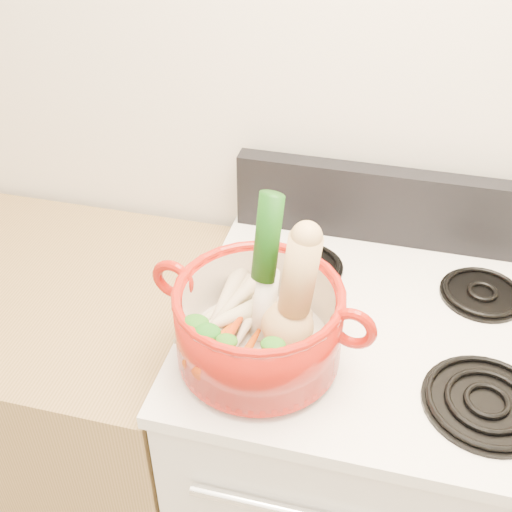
% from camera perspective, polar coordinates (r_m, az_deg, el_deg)
% --- Properties ---
extents(wall_back, '(3.50, 0.02, 2.60)m').
position_cam_1_polar(wall_back, '(1.42, 14.37, 14.11)').
color(wall_back, silver).
rests_on(wall_back, floor).
extents(stove_body, '(0.76, 0.65, 0.92)m').
position_cam_1_polar(stove_body, '(1.68, 9.23, -18.31)').
color(stove_body, silver).
rests_on(stove_body, floor).
extents(cooktop, '(0.78, 0.67, 0.03)m').
position_cam_1_polar(cooktop, '(1.32, 11.25, -6.51)').
color(cooktop, white).
rests_on(cooktop, stove_body).
extents(control_backsplash, '(0.76, 0.05, 0.18)m').
position_cam_1_polar(control_backsplash, '(1.49, 12.77, 4.22)').
color(control_backsplash, black).
rests_on(control_backsplash, cooktop).
extents(burner_front_left, '(0.22, 0.22, 0.02)m').
position_cam_1_polar(burner_front_left, '(1.20, 1.56, -9.40)').
color(burner_front_left, black).
rests_on(burner_front_left, cooktop).
extents(burner_front_right, '(0.22, 0.22, 0.02)m').
position_cam_1_polar(burner_front_right, '(1.21, 19.83, -12.08)').
color(burner_front_right, black).
rests_on(burner_front_right, cooktop).
extents(burner_back_left, '(0.17, 0.17, 0.02)m').
position_cam_1_polar(burner_back_left, '(1.42, 4.28, -0.81)').
color(burner_back_left, black).
rests_on(burner_back_left, cooktop).
extents(burner_back_right, '(0.17, 0.17, 0.02)m').
position_cam_1_polar(burner_back_right, '(1.43, 19.47, -3.08)').
color(burner_back_right, black).
rests_on(burner_back_right, cooktop).
extents(dutch_oven, '(0.34, 0.34, 0.15)m').
position_cam_1_polar(dutch_oven, '(1.15, 0.25, -6.05)').
color(dutch_oven, '#9D140A').
rests_on(dutch_oven, burner_front_left).
extents(pot_handle_left, '(0.09, 0.03, 0.08)m').
position_cam_1_polar(pot_handle_left, '(1.18, -7.39, -2.06)').
color(pot_handle_left, '#9D140A').
rests_on(pot_handle_left, dutch_oven).
extents(pot_handle_right, '(0.09, 0.03, 0.08)m').
position_cam_1_polar(pot_handle_right, '(1.08, 8.61, -6.39)').
color(pot_handle_right, '#9D140A').
rests_on(pot_handle_right, dutch_oven).
extents(squash, '(0.14, 0.13, 0.25)m').
position_cam_1_polar(squash, '(1.10, 2.92, -3.15)').
color(squash, tan).
rests_on(squash, dutch_oven).
extents(leek, '(0.07, 0.11, 0.30)m').
position_cam_1_polar(leek, '(1.11, 0.81, -1.13)').
color(leek, white).
rests_on(leek, dutch_oven).
extents(ginger, '(0.08, 0.06, 0.04)m').
position_cam_1_polar(ginger, '(1.21, 2.77, -5.16)').
color(ginger, tan).
rests_on(ginger, dutch_oven).
extents(parsnip_0, '(0.08, 0.23, 0.06)m').
position_cam_1_polar(parsnip_0, '(1.19, -2.93, -5.71)').
color(parsnip_0, beige).
rests_on(parsnip_0, dutch_oven).
extents(parsnip_1, '(0.16, 0.19, 0.06)m').
position_cam_1_polar(parsnip_1, '(1.20, -3.33, -4.84)').
color(parsnip_1, beige).
rests_on(parsnip_1, dutch_oven).
extents(parsnip_2, '(0.06, 0.18, 0.05)m').
position_cam_1_polar(parsnip_2, '(1.19, -0.31, -4.94)').
color(parsnip_2, '#EFE1C2').
rests_on(parsnip_2, dutch_oven).
extents(parsnip_3, '(0.17, 0.14, 0.06)m').
position_cam_1_polar(parsnip_3, '(1.17, -3.00, -5.63)').
color(parsnip_3, beige).
rests_on(parsnip_3, dutch_oven).
extents(parsnip_4, '(0.07, 0.21, 0.06)m').
position_cam_1_polar(parsnip_4, '(1.20, -2.72, -3.77)').
color(parsnip_4, beige).
rests_on(parsnip_4, dutch_oven).
extents(parsnip_5, '(0.12, 0.20, 0.05)m').
position_cam_1_polar(parsnip_5, '(1.20, -1.54, -3.66)').
color(parsnip_5, beige).
rests_on(parsnip_5, dutch_oven).
extents(carrot_0, '(0.05, 0.15, 0.04)m').
position_cam_1_polar(carrot_0, '(1.13, -1.05, -8.93)').
color(carrot_0, '#B83909').
rests_on(carrot_0, dutch_oven).
extents(carrot_1, '(0.10, 0.16, 0.05)m').
position_cam_1_polar(carrot_1, '(1.15, -3.24, -7.53)').
color(carrot_1, '#BF5C09').
rests_on(carrot_1, dutch_oven).
extents(carrot_2, '(0.07, 0.17, 0.05)m').
position_cam_1_polar(carrot_2, '(1.12, 1.43, -8.41)').
color(carrot_2, '#BA4909').
rests_on(carrot_2, dutch_oven).
extents(carrot_3, '(0.07, 0.16, 0.05)m').
position_cam_1_polar(carrot_3, '(1.13, -3.02, -7.94)').
color(carrot_3, red).
rests_on(carrot_3, dutch_oven).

